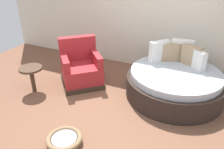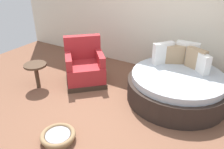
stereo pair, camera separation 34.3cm
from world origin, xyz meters
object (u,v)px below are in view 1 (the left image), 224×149
(red_armchair, at_px, (81,68))
(pet_basket, at_px, (64,140))
(side_table, at_px, (31,72))
(round_daybed, at_px, (174,82))

(red_armchair, distance_m, pet_basket, 1.81)
(red_armchair, bearing_deg, side_table, -133.76)
(red_armchair, bearing_deg, round_daybed, 10.28)
(round_daybed, bearing_deg, side_table, -157.71)
(round_daybed, bearing_deg, red_armchair, -169.72)
(round_daybed, height_order, red_armchair, round_daybed)
(side_table, bearing_deg, pet_basket, -33.44)
(red_armchair, height_order, side_table, red_armchair)
(round_daybed, distance_m, pet_basket, 2.28)
(round_daybed, distance_m, red_armchair, 1.90)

